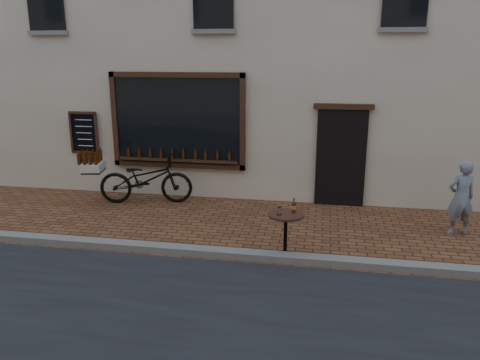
# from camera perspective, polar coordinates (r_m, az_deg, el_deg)

# --- Properties ---
(ground) EXTENTS (90.00, 90.00, 0.00)m
(ground) POSITION_cam_1_polar(r_m,az_deg,el_deg) (7.97, -1.61, -9.89)
(ground) COLOR #58311C
(ground) RESTS_ON ground
(kerb) EXTENTS (90.00, 0.25, 0.12)m
(kerb) POSITION_cam_1_polar(r_m,az_deg,el_deg) (8.13, -1.32, -8.92)
(kerb) COLOR slate
(kerb) RESTS_ON ground
(cargo_bicycle) EXTENTS (2.57, 1.17, 1.20)m
(cargo_bicycle) POSITION_cam_1_polar(r_m,az_deg,el_deg) (11.05, -11.62, 0.15)
(cargo_bicycle) COLOR black
(cargo_bicycle) RESTS_ON ground
(bistro_table) EXTENTS (0.62, 0.62, 1.06)m
(bistro_table) POSITION_cam_1_polar(r_m,az_deg,el_deg) (7.95, 5.60, -5.63)
(bistro_table) COLOR black
(bistro_table) RESTS_ON ground
(pedestrian) EXTENTS (0.60, 0.47, 1.46)m
(pedestrian) POSITION_cam_1_polar(r_m,az_deg,el_deg) (9.82, 25.33, -1.97)
(pedestrian) COLOR slate
(pedestrian) RESTS_ON ground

